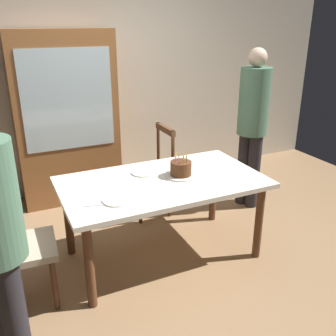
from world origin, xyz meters
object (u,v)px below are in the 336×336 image
(dining_table, at_px, (163,189))
(birthday_cake, at_px, (181,169))
(plate_far_side, at_px, (144,172))
(person_guest, at_px, (253,120))
(chair_spindle_back, at_px, (151,173))
(china_cabinet, at_px, (66,119))
(plate_near_celebrant, at_px, (117,200))
(chair_upholstered, at_px, (9,241))

(dining_table, height_order, birthday_cake, birthday_cake)
(plate_far_side, distance_m, person_guest, 1.43)
(plate_far_side, bearing_deg, chair_spindle_back, 62.10)
(plate_far_side, bearing_deg, china_cabinet, 106.04)
(person_guest, bearing_deg, plate_far_side, -167.46)
(chair_spindle_back, distance_m, person_guest, 1.22)
(chair_spindle_back, xyz_separation_m, china_cabinet, (-0.69, 0.76, 0.49))
(person_guest, bearing_deg, birthday_cake, -155.60)
(plate_far_side, bearing_deg, plate_near_celebrant, -131.54)
(chair_upholstered, bearing_deg, china_cabinet, 65.43)
(plate_far_side, bearing_deg, person_guest, 12.54)
(chair_upholstered, bearing_deg, plate_far_side, 15.63)
(dining_table, bearing_deg, plate_near_celebrant, -155.22)
(birthday_cake, bearing_deg, person_guest, 24.40)
(chair_upholstered, bearing_deg, chair_spindle_back, 31.81)
(chair_upholstered, relative_size, person_guest, 0.55)
(birthday_cake, xyz_separation_m, chair_upholstered, (-1.41, -0.12, -0.26))
(plate_near_celebrant, bearing_deg, china_cabinet, 90.23)
(chair_upholstered, distance_m, china_cabinet, 1.88)
(plate_near_celebrant, height_order, chair_spindle_back, chair_spindle_back)
(plate_near_celebrant, distance_m, china_cabinet, 1.78)
(chair_upholstered, relative_size, china_cabinet, 0.50)
(birthday_cake, relative_size, chair_upholstered, 0.29)
(chair_spindle_back, bearing_deg, chair_upholstered, -148.19)
(chair_spindle_back, relative_size, china_cabinet, 0.50)
(plate_far_side, height_order, china_cabinet, china_cabinet)
(birthday_cake, distance_m, china_cabinet, 1.68)
(chair_upholstered, bearing_deg, birthday_cake, 5.02)
(chair_upholstered, xyz_separation_m, person_guest, (2.52, 0.63, 0.45))
(birthday_cake, xyz_separation_m, plate_far_side, (-0.26, 0.20, -0.05))
(birthday_cake, height_order, chair_upholstered, chair_upholstered)
(plate_near_celebrant, bearing_deg, dining_table, 24.78)
(plate_near_celebrant, height_order, chair_upholstered, chair_upholstered)
(chair_spindle_back, height_order, person_guest, person_guest)
(china_cabinet, bearing_deg, plate_far_side, -73.96)
(chair_spindle_back, height_order, chair_upholstered, same)
(plate_far_side, height_order, chair_spindle_back, chair_spindle_back)
(birthday_cake, xyz_separation_m, plate_near_celebrant, (-0.64, -0.23, -0.05))
(plate_near_celebrant, height_order, person_guest, person_guest)
(plate_near_celebrant, xyz_separation_m, person_guest, (1.75, 0.73, 0.25))
(chair_spindle_back, xyz_separation_m, person_guest, (1.06, -0.28, 0.53))
(chair_upholstered, height_order, china_cabinet, china_cabinet)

